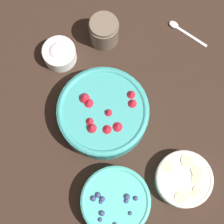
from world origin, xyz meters
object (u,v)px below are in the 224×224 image
object	(u,v)px
bowl_cream	(59,53)
bowl_bananas	(184,179)
bowl_blueberries	(116,201)
bowl_strawberries	(103,113)
jar_chocolate	(104,32)

from	to	relation	value
bowl_cream	bowl_bananas	bearing A→B (deg)	50.94
bowl_blueberries	bowl_cream	world-z (taller)	bowl_blueberries
bowl_strawberries	bowl_bananas	world-z (taller)	bowl_strawberries
bowl_bananas	bowl_cream	size ratio (longest dim) A/B	1.56
bowl_strawberries	bowl_bananas	distance (m)	0.29
bowl_blueberries	bowl_bananas	bearing A→B (deg)	114.95
bowl_blueberries	bowl_cream	size ratio (longest dim) A/B	1.87
bowl_strawberries	bowl_blueberries	distance (m)	0.24
bowl_blueberries	bowl_cream	xyz separation A→B (m)	(-0.40, -0.22, -0.00)
jar_chocolate	bowl_strawberries	bearing A→B (deg)	7.13
bowl_strawberries	bowl_blueberries	world-z (taller)	bowl_strawberries
bowl_bananas	bowl_cream	world-z (taller)	bowl_cream
bowl_strawberries	bowl_cream	distance (m)	0.23
bowl_strawberries	bowl_bananas	xyz separation A→B (m)	(0.15, 0.24, -0.02)
bowl_bananas	jar_chocolate	xyz separation A→B (m)	(-0.40, -0.27, 0.02)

